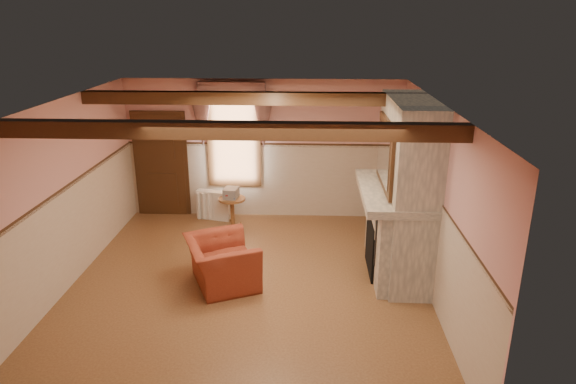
{
  "coord_description": "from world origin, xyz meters",
  "views": [
    {
      "loc": [
        0.94,
        -6.98,
        3.96
      ],
      "look_at": [
        0.58,
        0.8,
        1.26
      ],
      "focal_mm": 32.0,
      "sensor_mm": 36.0,
      "label": 1
    }
  ],
  "objects_px": {
    "mantel_clock": "(388,167)",
    "oil_lamp": "(392,174)",
    "bowl": "(397,190)",
    "armchair": "(222,262)",
    "radiator": "(214,205)",
    "side_table": "(232,211)"
  },
  "relations": [
    {
      "from": "side_table",
      "to": "mantel_clock",
      "type": "bearing_deg",
      "value": -20.09
    },
    {
      "from": "radiator",
      "to": "side_table",
      "type": "bearing_deg",
      "value": -18.03
    },
    {
      "from": "oil_lamp",
      "to": "bowl",
      "type": "bearing_deg",
      "value": -90.0
    },
    {
      "from": "bowl",
      "to": "mantel_clock",
      "type": "xyz_separation_m",
      "value": [
        0.0,
        1.03,
        0.05
      ]
    },
    {
      "from": "side_table",
      "to": "mantel_clock",
      "type": "relative_size",
      "value": 2.29
    },
    {
      "from": "side_table",
      "to": "oil_lamp",
      "type": "height_order",
      "value": "oil_lamp"
    },
    {
      "from": "armchair",
      "to": "mantel_clock",
      "type": "distance_m",
      "value": 3.19
    },
    {
      "from": "armchair",
      "to": "mantel_clock",
      "type": "xyz_separation_m",
      "value": [
        2.65,
        1.36,
        1.16
      ]
    },
    {
      "from": "mantel_clock",
      "to": "armchair",
      "type": "bearing_deg",
      "value": -152.87
    },
    {
      "from": "armchair",
      "to": "oil_lamp",
      "type": "bearing_deg",
      "value": -95.73
    },
    {
      "from": "bowl",
      "to": "oil_lamp",
      "type": "height_order",
      "value": "oil_lamp"
    },
    {
      "from": "bowl",
      "to": "mantel_clock",
      "type": "height_order",
      "value": "mantel_clock"
    },
    {
      "from": "mantel_clock",
      "to": "oil_lamp",
      "type": "height_order",
      "value": "oil_lamp"
    },
    {
      "from": "mantel_clock",
      "to": "oil_lamp",
      "type": "xyz_separation_m",
      "value": [
        0.0,
        -0.5,
        0.04
      ]
    },
    {
      "from": "armchair",
      "to": "mantel_clock",
      "type": "height_order",
      "value": "mantel_clock"
    },
    {
      "from": "armchair",
      "to": "oil_lamp",
      "type": "height_order",
      "value": "oil_lamp"
    },
    {
      "from": "radiator",
      "to": "mantel_clock",
      "type": "height_order",
      "value": "mantel_clock"
    },
    {
      "from": "oil_lamp",
      "to": "mantel_clock",
      "type": "bearing_deg",
      "value": 90.0
    },
    {
      "from": "side_table",
      "to": "mantel_clock",
      "type": "height_order",
      "value": "mantel_clock"
    },
    {
      "from": "oil_lamp",
      "to": "armchair",
      "type": "bearing_deg",
      "value": -162.0
    },
    {
      "from": "radiator",
      "to": "oil_lamp",
      "type": "xyz_separation_m",
      "value": [
        3.26,
        -1.79,
        1.26
      ]
    },
    {
      "from": "side_table",
      "to": "oil_lamp",
      "type": "xyz_separation_m",
      "value": [
        2.84,
        -1.54,
        1.29
      ]
    }
  ]
}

